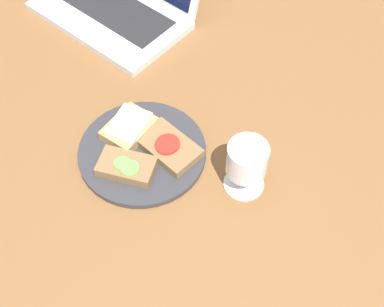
% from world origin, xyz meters
% --- Properties ---
extents(wooden_table, '(1.40, 1.40, 0.03)m').
position_xyz_m(wooden_table, '(0.00, 0.00, 0.01)').
color(wooden_table, brown).
rests_on(wooden_table, ground).
extents(plate, '(0.25, 0.25, 0.01)m').
position_xyz_m(plate, '(-0.04, -0.05, 0.04)').
color(plate, '#333338').
rests_on(plate, wooden_table).
extents(sandwich_with_cucumber, '(0.12, 0.10, 0.02)m').
position_xyz_m(sandwich_with_cucumber, '(-0.03, -0.10, 0.05)').
color(sandwich_with_cucumber, brown).
rests_on(sandwich_with_cucumber, plate).
extents(sandwich_with_tomato, '(0.12, 0.08, 0.02)m').
position_xyz_m(sandwich_with_tomato, '(-0.00, -0.02, 0.05)').
color(sandwich_with_tomato, brown).
rests_on(sandwich_with_tomato, plate).
extents(sandwich_with_cheese, '(0.08, 0.10, 0.03)m').
position_xyz_m(sandwich_with_cheese, '(-0.09, -0.03, 0.06)').
color(sandwich_with_cheese, '#A88456').
rests_on(sandwich_with_cheese, plate).
extents(wine_glass, '(0.08, 0.08, 0.11)m').
position_xyz_m(wine_glass, '(0.15, 0.02, 0.10)').
color(wine_glass, white).
rests_on(wine_glass, wooden_table).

